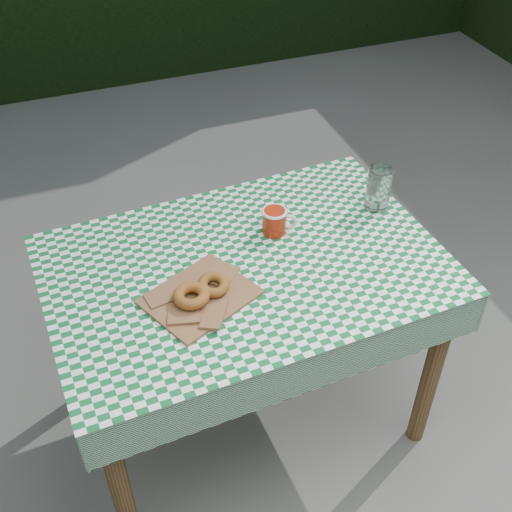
{
  "coord_description": "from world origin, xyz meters",
  "views": [
    {
      "loc": [
        -0.51,
        -1.39,
        2.05
      ],
      "look_at": [
        0.0,
        -0.03,
        0.79
      ],
      "focal_mm": 45.25,
      "sensor_mm": 36.0,
      "label": 1
    }
  ],
  "objects_px": {
    "table": "(247,348)",
    "paper_bag": "(200,296)",
    "coffee_mug": "(274,221)",
    "drinking_glass": "(379,188)"
  },
  "relations": [
    {
      "from": "paper_bag",
      "to": "drinking_glass",
      "type": "distance_m",
      "value": 0.72
    },
    {
      "from": "coffee_mug",
      "to": "drinking_glass",
      "type": "bearing_deg",
      "value": 22.45
    },
    {
      "from": "coffee_mug",
      "to": "table",
      "type": "bearing_deg",
      "value": -118.93
    },
    {
      "from": "paper_bag",
      "to": "coffee_mug",
      "type": "bearing_deg",
      "value": 33.66
    },
    {
      "from": "paper_bag",
      "to": "drinking_glass",
      "type": "relative_size",
      "value": 1.99
    },
    {
      "from": "paper_bag",
      "to": "coffee_mug",
      "type": "height_order",
      "value": "coffee_mug"
    },
    {
      "from": "table",
      "to": "paper_bag",
      "type": "distance_m",
      "value": 0.43
    },
    {
      "from": "drinking_glass",
      "to": "coffee_mug",
      "type": "bearing_deg",
      "value": -178.81
    },
    {
      "from": "drinking_glass",
      "to": "table",
      "type": "bearing_deg",
      "value": -166.52
    },
    {
      "from": "table",
      "to": "paper_bag",
      "type": "relative_size",
      "value": 4.03
    }
  ]
}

